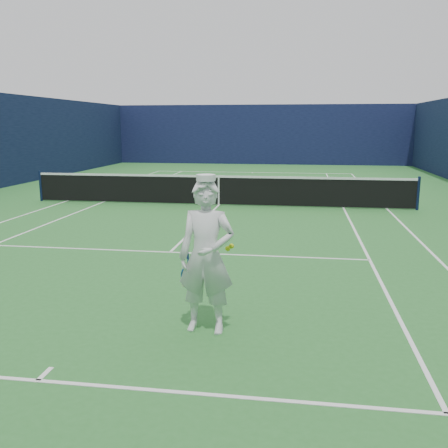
# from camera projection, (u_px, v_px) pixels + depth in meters

# --- Properties ---
(ground) EXTENTS (80.00, 80.00, 0.00)m
(ground) POSITION_uv_depth(u_px,v_px,m) (219.00, 205.00, 16.80)
(ground) COLOR #2A6E2C
(ground) RESTS_ON ground
(court_markings) EXTENTS (11.03, 23.83, 0.01)m
(court_markings) POSITION_uv_depth(u_px,v_px,m) (219.00, 205.00, 16.80)
(court_markings) COLOR white
(court_markings) RESTS_ON ground
(windscreen_fence) EXTENTS (20.12, 36.12, 4.00)m
(windscreen_fence) POSITION_uv_depth(u_px,v_px,m) (219.00, 145.00, 16.41)
(windscreen_fence) COLOR #0F1438
(windscreen_fence) RESTS_ON ground
(tennis_net) EXTENTS (12.88, 0.09, 1.07)m
(tennis_net) POSITION_uv_depth(u_px,v_px,m) (219.00, 189.00, 16.69)
(tennis_net) COLOR #141E4C
(tennis_net) RESTS_ON ground
(tennis_player) EXTENTS (0.80, 0.53, 2.06)m
(tennis_player) POSITION_uv_depth(u_px,v_px,m) (206.00, 256.00, 6.40)
(tennis_player) COLOR white
(tennis_player) RESTS_ON ground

